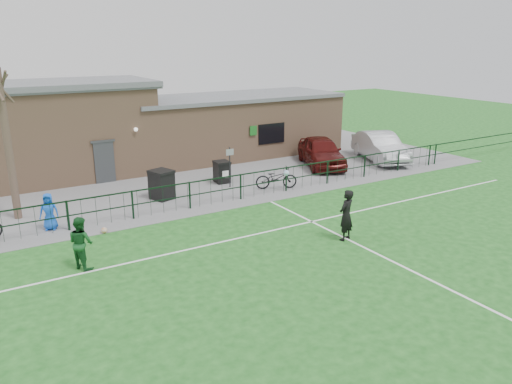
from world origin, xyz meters
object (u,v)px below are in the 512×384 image
car_silver (380,147)px  spectator_child (49,212)px  bare_tree (8,146)px  bicycle_e (276,178)px  outfield_player (81,243)px  sign_post (230,167)px  car_maroon (321,152)px  wheelie_bin_left (162,186)px  wheelie_bin_right (222,173)px  ball_ground (104,230)px

car_silver → spectator_child: 19.10m
bare_tree → bicycle_e: (11.32, -1.91, -2.45)m
bicycle_e → outfield_player: outfield_player is taller
sign_post → car_maroon: bearing=9.7°
sign_post → wheelie_bin_left: bearing=-178.9°
car_silver → wheelie_bin_right: bearing=-162.6°
car_maroon → ball_ground: (-13.48, -4.06, -0.74)m
car_silver → ball_ground: size_ratio=21.58×
wheelie_bin_right → bicycle_e: bearing=-49.3°
sign_post → car_maroon: sign_post is taller
bare_tree → wheelie_bin_right: bare_tree is taller
outfield_player → bare_tree: bearing=-14.4°
wheelie_bin_left → spectator_child: size_ratio=0.87×
bare_tree → wheelie_bin_right: (9.56, 0.44, -2.47)m
bare_tree → car_maroon: size_ratio=1.23×
car_maroon → spectator_child: car_maroon is taller
sign_post → car_maroon: size_ratio=0.41×
ball_ground → sign_post: bearing=22.9°
car_maroon → outfield_player: bearing=-132.8°
car_silver → car_maroon: bearing=-170.1°
car_silver → spectator_child: bearing=-153.8°
outfield_player → car_maroon: bearing=-91.4°
wheelie_bin_right → car_maroon: (6.49, 0.16, 0.32)m
car_maroon → car_silver: size_ratio=0.96×
car_silver → ball_ground: 17.69m
car_silver → outfield_player: (-18.71, -5.95, -0.00)m
bicycle_e → spectator_child: bearing=113.6°
wheelie_bin_right → sign_post: sign_post is taller
bicycle_e → outfield_player: 10.94m
wheelie_bin_left → wheelie_bin_right: bearing=-2.2°
wheelie_bin_right → outfield_player: 10.60m
bare_tree → outfield_player: size_ratio=3.50×
wheelie_bin_right → spectator_child: (-8.65, -2.47, 0.21)m
sign_post → ball_ground: sign_post is taller
bare_tree → ball_ground: (2.56, -3.47, -2.88)m
sign_post → wheelie_bin_right: bearing=86.9°
bare_tree → sign_post: bare_tree is taller
spectator_child → outfield_player: size_ratio=0.84×
wheelie_bin_left → car_silver: (13.96, 0.47, 0.21)m
outfield_player → bicycle_e: bearing=-93.2°
bare_tree → car_silver: bearing=-0.4°
wheelie_bin_left → car_silver: 13.97m
wheelie_bin_left → sign_post: size_ratio=0.63×
wheelie_bin_right → ball_ground: wheelie_bin_right is taller
car_maroon → outfield_player: 16.27m
wheelie_bin_left → wheelie_bin_right: wheelie_bin_left is taller
wheelie_bin_right → outfield_player: outfield_player is taller
bare_tree → outfield_player: bearing=-78.8°
bare_tree → bicycle_e: bare_tree is taller
sign_post → outfield_player: (-8.30, -5.55, -0.16)m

